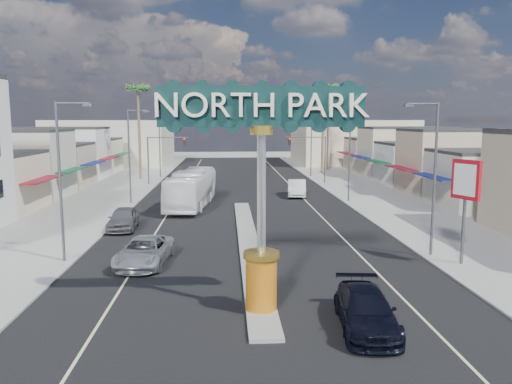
{
  "coord_description": "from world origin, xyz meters",
  "views": [
    {
      "loc": [
        -1.42,
        -17.93,
        7.97
      ],
      "look_at": [
        0.32,
        10.94,
        3.81
      ],
      "focal_mm": 35.0,
      "sensor_mm": 36.0,
      "label": 1
    }
  ],
  "objects": [
    {
      "name": "city_bus",
      "position": [
        -4.63,
        28.22,
        1.7
      ],
      "size": [
        4.25,
        12.45,
        3.4
      ],
      "primitive_type": "imported",
      "rotation": [
        0.0,
        0.0,
        -0.12
      ],
      "color": "white",
      "rests_on": "ground"
    },
    {
      "name": "car_parked_left",
      "position": [
        -9.0,
        18.6,
        0.82
      ],
      "size": [
        2.05,
        4.86,
        1.64
      ],
      "primitive_type": "imported",
      "rotation": [
        0.0,
        0.0,
        0.02
      ],
      "color": "slate",
      "rests_on": "ground"
    },
    {
      "name": "palm_right_mid",
      "position": [
        13.0,
        56.0,
        10.6
      ],
      "size": [
        2.6,
        2.6,
        12.1
      ],
      "color": "brown",
      "rests_on": "ground"
    },
    {
      "name": "sidewalk_left",
      "position": [
        -14.0,
        30.0,
        0.06
      ],
      "size": [
        8.0,
        120.0,
        0.12
      ],
      "primitive_type": "cube",
      "color": "gray",
      "rests_on": "ground"
    },
    {
      "name": "gateway_sign",
      "position": [
        0.0,
        1.98,
        5.93
      ],
      "size": [
        8.2,
        1.5,
        9.15
      ],
      "color": "#CD620F",
      "rests_on": "median_island"
    },
    {
      "name": "suv_left",
      "position": [
        -6.01,
        9.33,
        0.75
      ],
      "size": [
        3.0,
        5.64,
        1.51
      ],
      "primitive_type": "imported",
      "rotation": [
        0.0,
        0.0,
        -0.09
      ],
      "color": "silver",
      "rests_on": "ground"
    },
    {
      "name": "sidewalk_right",
      "position": [
        14.0,
        30.0,
        0.06
      ],
      "size": [
        8.0,
        120.0,
        0.12
      ],
      "primitive_type": "cube",
      "color": "gray",
      "rests_on": "ground"
    },
    {
      "name": "palm_right_far",
      "position": [
        15.0,
        62.0,
        12.39
      ],
      "size": [
        2.6,
        2.6,
        14.1
      ],
      "color": "brown",
      "rests_on": "ground"
    },
    {
      "name": "streetlight_r_near",
      "position": [
        10.43,
        10.0,
        5.07
      ],
      "size": [
        2.03,
        0.22,
        9.0
      ],
      "color": "#47474C",
      "rests_on": "ground"
    },
    {
      "name": "traffic_signal_left",
      "position": [
        -9.18,
        43.99,
        4.27
      ],
      "size": [
        5.09,
        0.45,
        6.0
      ],
      "color": "#47474C",
      "rests_on": "ground"
    },
    {
      "name": "car_parked_right",
      "position": [
        6.05,
        34.06,
        0.87
      ],
      "size": [
        2.5,
        5.45,
        1.73
      ],
      "primitive_type": "imported",
      "rotation": [
        0.0,
        0.0,
        -0.13
      ],
      "color": "silver",
      "rests_on": "ground"
    },
    {
      "name": "backdrop_far_right",
      "position": [
        22.0,
        75.0,
        4.0
      ],
      "size": [
        20.0,
        20.0,
        8.0
      ],
      "primitive_type": "cube",
      "color": "beige",
      "rests_on": "ground"
    },
    {
      "name": "road",
      "position": [
        0.0,
        30.0,
        0.01
      ],
      "size": [
        20.0,
        120.0,
        0.01
      ],
      "primitive_type": "cube",
      "color": "black",
      "rests_on": "ground"
    },
    {
      "name": "streetlight_r_mid",
      "position": [
        10.43,
        30.0,
        5.07
      ],
      "size": [
        2.03,
        0.22,
        9.0
      ],
      "color": "#47474C",
      "rests_on": "ground"
    },
    {
      "name": "backdrop_far_left",
      "position": [
        -22.0,
        75.0,
        4.0
      ],
      "size": [
        20.0,
        20.0,
        8.0
      ],
      "primitive_type": "cube",
      "color": "#B7B29E",
      "rests_on": "ground"
    },
    {
      "name": "storefront_row_right",
      "position": [
        24.0,
        43.0,
        3.0
      ],
      "size": [
        12.0,
        42.0,
        6.0
      ],
      "primitive_type": "cube",
      "color": "#B7B29E",
      "rests_on": "ground"
    },
    {
      "name": "streetlight_l_mid",
      "position": [
        -10.43,
        30.0,
        5.07
      ],
      "size": [
        2.03,
        0.22,
        9.0
      ],
      "color": "#47474C",
      "rests_on": "ground"
    },
    {
      "name": "median_island",
      "position": [
        0.0,
        14.0,
        0.08
      ],
      "size": [
        1.3,
        30.0,
        0.16
      ],
      "primitive_type": "cube",
      "color": "gray",
      "rests_on": "ground"
    },
    {
      "name": "storefront_row_left",
      "position": [
        -24.0,
        43.0,
        3.0
      ],
      "size": [
        12.0,
        42.0,
        6.0
      ],
      "primitive_type": "cube",
      "color": "beige",
      "rests_on": "ground"
    },
    {
      "name": "bank_pylon_sign",
      "position": [
        11.52,
        8.07,
        4.47
      ],
      "size": [
        0.91,
        1.74,
        5.76
      ],
      "rotation": [
        0.0,
        0.0,
        0.4
      ],
      "color": "#47474C",
      "rests_on": "sidewalk_right"
    },
    {
      "name": "streetlight_r_far",
      "position": [
        10.43,
        52.0,
        5.07
      ],
      "size": [
        2.03,
        0.22,
        9.0
      ],
      "color": "#47474C",
      "rests_on": "ground"
    },
    {
      "name": "suv_right",
      "position": [
        3.91,
        0.11,
        0.74
      ],
      "size": [
        2.57,
        5.29,
        1.48
      ],
      "primitive_type": "imported",
      "rotation": [
        0.0,
        0.0,
        -0.1
      ],
      "color": "black",
      "rests_on": "ground"
    },
    {
      "name": "ground",
      "position": [
        0.0,
        30.0,
        0.0
      ],
      "size": [
        160.0,
        160.0,
        0.0
      ],
      "primitive_type": "plane",
      "color": "gray",
      "rests_on": "ground"
    },
    {
      "name": "palm_left_far",
      "position": [
        -13.0,
        50.0,
        11.5
      ],
      "size": [
        2.6,
        2.6,
        13.1
      ],
      "color": "brown",
      "rests_on": "ground"
    },
    {
      "name": "traffic_signal_right",
      "position": [
        9.18,
        43.99,
        4.27
      ],
      "size": [
        5.09,
        0.45,
        6.0
      ],
      "color": "#47474C",
      "rests_on": "ground"
    },
    {
      "name": "streetlight_l_far",
      "position": [
        -10.43,
        52.0,
        5.07
      ],
      "size": [
        2.03,
        0.22,
        9.0
      ],
      "color": "#47474C",
      "rests_on": "ground"
    },
    {
      "name": "streetlight_l_near",
      "position": [
        -10.43,
        10.0,
        5.07
      ],
      "size": [
        2.03,
        0.22,
        9.0
      ],
      "color": "#47474C",
      "rests_on": "ground"
    }
  ]
}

